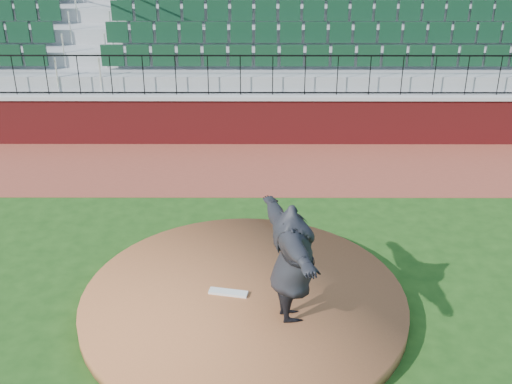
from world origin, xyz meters
TOP-DOWN VIEW (x-y plane):
  - ground at (0.00, 0.00)m, footprint 90.00×90.00m
  - warning_track at (0.00, 5.40)m, footprint 34.00×3.20m
  - field_wall at (0.00, 7.00)m, footprint 34.00×0.35m
  - wall_cap at (0.00, 7.00)m, footprint 34.00×0.45m
  - wall_railing at (0.00, 7.00)m, footprint 34.00×0.05m
  - seating_stands at (0.00, 9.72)m, footprint 34.00×5.10m
  - pitchers_mound at (-0.20, -0.23)m, footprint 5.30×5.30m
  - pitching_rubber at (-0.45, -0.13)m, footprint 0.66×0.28m
  - pitcher at (0.55, -0.76)m, footprint 1.21×2.53m

SIDE VIEW (x-z plane):
  - ground at x=0.00m, z-range 0.00..0.00m
  - warning_track at x=0.00m, z-range 0.00..0.01m
  - pitchers_mound at x=-0.20m, z-range 0.00..0.25m
  - pitching_rubber at x=-0.45m, z-range 0.25..0.29m
  - field_wall at x=0.00m, z-range 0.00..1.20m
  - pitcher at x=0.55m, z-range 0.25..2.24m
  - wall_cap at x=0.00m, z-range 1.20..1.30m
  - wall_railing at x=0.00m, z-range 1.30..2.30m
  - seating_stands at x=0.00m, z-range 0.00..4.60m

